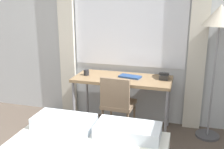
# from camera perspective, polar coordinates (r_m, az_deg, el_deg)

# --- Properties ---
(wall_back_with_window) EXTENTS (5.65, 0.13, 2.70)m
(wall_back_with_window) POSITION_cam_1_polar(r_m,az_deg,el_deg) (3.86, 2.56, 9.40)
(wall_back_with_window) COLOR silver
(wall_back_with_window) RESTS_ON ground_plane
(desk) EXTENTS (1.34, 0.59, 0.76)m
(desk) POSITION_cam_1_polar(r_m,az_deg,el_deg) (3.62, 2.31, -1.58)
(desk) COLOR #937551
(desk) RESTS_ON ground_plane
(desk_chair) EXTENTS (0.42, 0.42, 0.86)m
(desk_chair) POSITION_cam_1_polar(r_m,az_deg,el_deg) (3.43, 1.22, -6.06)
(desk_chair) COLOR #8C7259
(desk_chair) RESTS_ON ground_plane
(standing_lamp) EXTENTS (0.42, 0.42, 1.75)m
(standing_lamp) POSITION_cam_1_polar(r_m,az_deg,el_deg) (3.47, 22.35, 10.05)
(standing_lamp) COLOR #4C4C51
(standing_lamp) RESTS_ON ground_plane
(telephone) EXTENTS (0.13, 0.15, 0.09)m
(telephone) POSITION_cam_1_polar(r_m,az_deg,el_deg) (3.59, 11.21, -0.40)
(telephone) COLOR #2D2D2D
(telephone) RESTS_ON desk
(book) EXTENTS (0.32, 0.20, 0.02)m
(book) POSITION_cam_1_polar(r_m,az_deg,el_deg) (3.61, 3.95, -0.44)
(book) COLOR navy
(book) RESTS_ON desk
(mug) EXTENTS (0.08, 0.08, 0.08)m
(mug) POSITION_cam_1_polar(r_m,az_deg,el_deg) (3.72, -5.60, 0.45)
(mug) COLOR #262628
(mug) RESTS_ON desk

